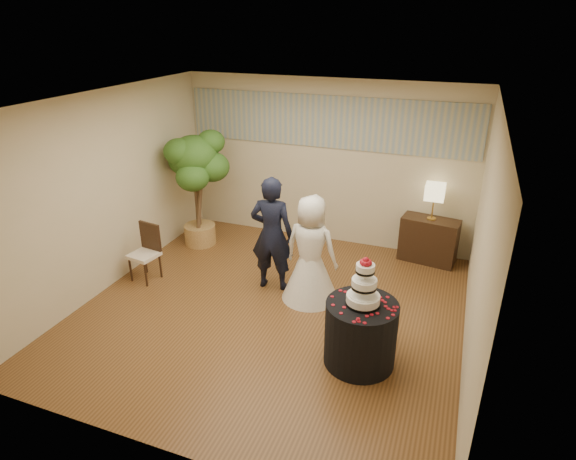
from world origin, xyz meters
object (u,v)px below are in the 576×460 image
at_px(wedding_cake, 364,281).
at_px(console, 429,240).
at_px(table_lamp, 434,202).
at_px(side_chair, 144,254).
at_px(groom, 272,234).
at_px(ficus_tree, 197,189).
at_px(bride, 311,249).
at_px(cake_table, 360,333).

xyz_separation_m(wedding_cake, console, (0.47, 2.88, -0.70)).
bearing_deg(table_lamp, side_chair, -151.57).
height_order(groom, ficus_tree, ficus_tree).
relative_size(bride, ficus_tree, 0.76).
bearing_deg(table_lamp, bride, -129.56).
distance_m(groom, wedding_cake, 2.02).
distance_m(ficus_tree, side_chair, 1.52).
bearing_deg(bride, console, -124.43).
relative_size(groom, side_chair, 1.96).
height_order(groom, wedding_cake, groom).
distance_m(bride, table_lamp, 2.28).
relative_size(groom, bride, 1.11).
distance_m(groom, bride, 0.63).
xyz_separation_m(table_lamp, side_chair, (-3.94, -2.13, -0.59)).
bearing_deg(table_lamp, groom, -141.30).
bearing_deg(cake_table, side_chair, 167.90).
relative_size(cake_table, ficus_tree, 0.40).
relative_size(table_lamp, ficus_tree, 0.29).
distance_m(bride, cake_table, 1.54).
relative_size(ficus_tree, side_chair, 2.33).
bearing_deg(side_chair, ficus_tree, 93.34).
xyz_separation_m(bride, table_lamp, (1.44, 1.75, 0.26)).
height_order(table_lamp, side_chair, table_lamp).
bearing_deg(ficus_tree, cake_table, -32.76).
bearing_deg(cake_table, groom, 142.26).
height_order(wedding_cake, side_chair, wedding_cake).
relative_size(bride, console, 1.73).
distance_m(groom, table_lamp, 2.64).
relative_size(wedding_cake, ficus_tree, 0.29).
bearing_deg(side_chair, console, 37.12).
relative_size(groom, ficus_tree, 0.84).
bearing_deg(cake_table, wedding_cake, 0.00).
bearing_deg(groom, table_lamp, -147.78).
distance_m(wedding_cake, ficus_tree, 3.97).
bearing_deg(cake_table, table_lamp, 80.68).
xyz_separation_m(wedding_cake, table_lamp, (0.47, 2.88, -0.05)).
distance_m(groom, cake_table, 2.06).
height_order(groom, table_lamp, groom).
bearing_deg(console, groom, -132.98).
xyz_separation_m(cake_table, ficus_tree, (-3.34, 2.15, 0.62)).
xyz_separation_m(table_lamp, ficus_tree, (-3.81, -0.73, -0.01)).
relative_size(table_lamp, side_chair, 0.67).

